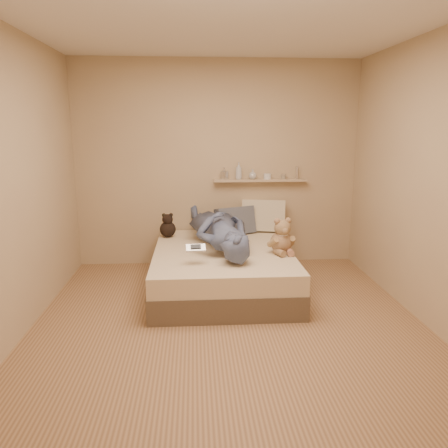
{
  "coord_description": "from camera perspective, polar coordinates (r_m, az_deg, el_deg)",
  "views": [
    {
      "loc": [
        -0.3,
        -3.7,
        1.78
      ],
      "look_at": [
        0.0,
        0.65,
        0.8
      ],
      "focal_mm": 35.0,
      "sensor_mm": 36.0,
      "label": 1
    }
  ],
  "objects": [
    {
      "name": "room",
      "position": [
        3.75,
        0.68,
        5.29
      ],
      "size": [
        3.8,
        3.8,
        3.8
      ],
      "color": "#9D7651",
      "rests_on": "ground"
    },
    {
      "name": "teddy_bear",
      "position": [
        4.68,
        7.58,
        -1.91
      ],
      "size": [
        0.32,
        0.32,
        0.39
      ],
      "color": "#8B684C",
      "rests_on": "bed"
    },
    {
      "name": "person",
      "position": [
        4.93,
        -0.68,
        -0.54
      ],
      "size": [
        0.89,
        1.78,
        0.41
      ],
      "primitive_type": "imported",
      "rotation": [
        0.0,
        0.0,
        3.3
      ],
      "color": "#4E5A7B",
      "rests_on": "bed"
    },
    {
      "name": "shelf_bottles",
      "position": [
        5.62,
        3.34,
        6.62
      ],
      "size": [
        1.01,
        0.13,
        0.22
      ],
      "color": "silver",
      "rests_on": "wall_shelf"
    },
    {
      "name": "bed",
      "position": [
        4.9,
        -0.22,
        -5.87
      ],
      "size": [
        1.5,
        1.9,
        0.45
      ],
      "color": "brown",
      "rests_on": "floor"
    },
    {
      "name": "game_console",
      "position": [
        4.28,
        -3.71,
        -3.12
      ],
      "size": [
        0.19,
        0.09,
        0.07
      ],
      "color": "#B5B6BC",
      "rests_on": "bed"
    },
    {
      "name": "wall_shelf",
      "position": [
        5.65,
        4.77,
        5.71
      ],
      "size": [
        1.2,
        0.12,
        0.03
      ],
      "primitive_type": "cube",
      "color": "tan",
      "rests_on": "wall_back"
    },
    {
      "name": "pillow_cream",
      "position": [
        5.65,
        5.18,
        1.07
      ],
      "size": [
        0.59,
        0.35,
        0.43
      ],
      "primitive_type": "cube",
      "rotation": [
        -0.23,
        0.0,
        -0.19
      ],
      "color": "beige",
      "rests_on": "bed"
    },
    {
      "name": "pillow_grey",
      "position": [
        5.47,
        1.48,
        0.42
      ],
      "size": [
        0.54,
        0.39,
        0.36
      ],
      "primitive_type": "cube",
      "rotation": [
        -0.22,
        0.0,
        0.4
      ],
      "color": "slate",
      "rests_on": "bed"
    },
    {
      "name": "dark_plush",
      "position": [
        5.37,
        -7.36,
        -0.35
      ],
      "size": [
        0.2,
        0.2,
        0.3
      ],
      "color": "black",
      "rests_on": "bed"
    }
  ]
}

